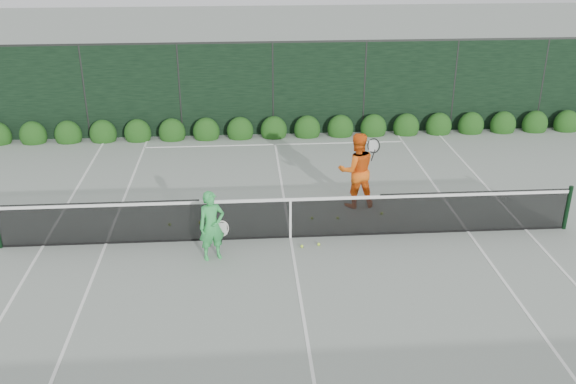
{
  "coord_description": "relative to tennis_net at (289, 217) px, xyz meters",
  "views": [
    {
      "loc": [
        -0.99,
        -12.87,
        6.75
      ],
      "look_at": [
        -0.03,
        0.3,
        1.0
      ],
      "focal_mm": 40.0,
      "sensor_mm": 36.0,
      "label": 1
    }
  ],
  "objects": [
    {
      "name": "ground",
      "position": [
        0.02,
        0.0,
        -0.53
      ],
      "size": [
        80.0,
        80.0,
        0.0
      ],
      "primitive_type": "plane",
      "color": "gray",
      "rests_on": "ground"
    },
    {
      "name": "tennis_balls",
      "position": [
        0.03,
        0.52,
        -0.5
      ],
      "size": [
        5.18,
        1.61,
        0.07
      ],
      "color": "#C1F135",
      "rests_on": "ground"
    },
    {
      "name": "player_man",
      "position": [
        1.78,
        1.63,
        0.42
      ],
      "size": [
        1.0,
        0.82,
        1.91
      ],
      "rotation": [
        0.0,
        0.0,
        3.25
      ],
      "color": "orange",
      "rests_on": "ground"
    },
    {
      "name": "tennis_net",
      "position": [
        0.0,
        0.0,
        0.0
      ],
      "size": [
        12.9,
        0.1,
        1.07
      ],
      "color": "black",
      "rests_on": "ground"
    },
    {
      "name": "windscreen_fence",
      "position": [
        0.02,
        -2.71,
        0.98
      ],
      "size": [
        32.0,
        21.07,
        3.06
      ],
      "color": "black",
      "rests_on": "ground"
    },
    {
      "name": "court_lines",
      "position": [
        0.02,
        0.0,
        -0.53
      ],
      "size": [
        11.03,
        23.83,
        0.01
      ],
      "color": "white",
      "rests_on": "ground"
    },
    {
      "name": "player_woman",
      "position": [
        -1.68,
        -0.81,
        0.23
      ],
      "size": [
        0.67,
        0.53,
        1.52
      ],
      "rotation": [
        0.0,
        0.0,
        0.34
      ],
      "color": "green",
      "rests_on": "ground"
    },
    {
      "name": "hedge_row",
      "position": [
        0.02,
        7.15,
        -0.3
      ],
      "size": [
        31.66,
        0.65,
        0.94
      ],
      "color": "#173B10",
      "rests_on": "ground"
    }
  ]
}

